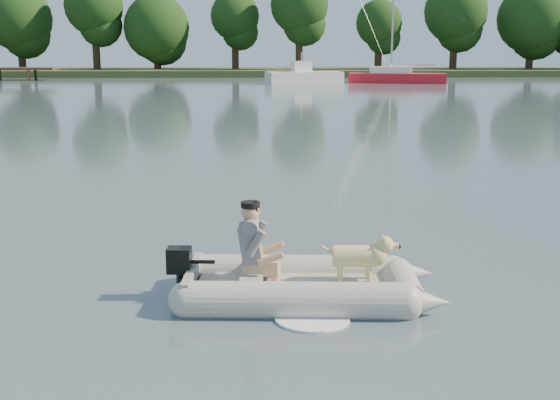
{
  "coord_description": "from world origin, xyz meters",
  "views": [
    {
      "loc": [
        0.15,
        -7.77,
        2.81
      ],
      "look_at": [
        0.39,
        1.56,
        0.75
      ],
      "focal_mm": 45.0,
      "sensor_mm": 36.0,
      "label": 1
    }
  ],
  "objects_px": {
    "sailboat": "(396,77)",
    "dinghy": "(305,256)",
    "motorboat": "(304,69)",
    "dog": "(355,260)",
    "man": "(252,240)"
  },
  "relations": [
    {
      "from": "sailboat",
      "to": "dinghy",
      "type": "bearing_deg",
      "value": -91.35
    },
    {
      "from": "dinghy",
      "to": "man",
      "type": "height_order",
      "value": "man"
    },
    {
      "from": "motorboat",
      "to": "sailboat",
      "type": "xyz_separation_m",
      "value": [
        7.14,
        1.14,
        -0.68
      ]
    },
    {
      "from": "dinghy",
      "to": "motorboat",
      "type": "bearing_deg",
      "value": 89.29
    },
    {
      "from": "dog",
      "to": "motorboat",
      "type": "relative_size",
      "value": 0.14
    },
    {
      "from": "dinghy",
      "to": "man",
      "type": "relative_size",
      "value": 4.24
    },
    {
      "from": "dinghy",
      "to": "dog",
      "type": "distance_m",
      "value": 0.56
    },
    {
      "from": "dinghy",
      "to": "dog",
      "type": "xyz_separation_m",
      "value": [
        0.56,
        0.02,
        -0.06
      ]
    },
    {
      "from": "dinghy",
      "to": "motorboat",
      "type": "relative_size",
      "value": 0.67
    },
    {
      "from": "motorboat",
      "to": "sailboat",
      "type": "height_order",
      "value": "sailboat"
    },
    {
      "from": "dinghy",
      "to": "dog",
      "type": "height_order",
      "value": "dinghy"
    },
    {
      "from": "dinghy",
      "to": "motorboat",
      "type": "height_order",
      "value": "motorboat"
    },
    {
      "from": "man",
      "to": "motorboat",
      "type": "relative_size",
      "value": 0.16
    },
    {
      "from": "dog",
      "to": "motorboat",
      "type": "height_order",
      "value": "motorboat"
    },
    {
      "from": "motorboat",
      "to": "dog",
      "type": "bearing_deg",
      "value": -106.25
    }
  ]
}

